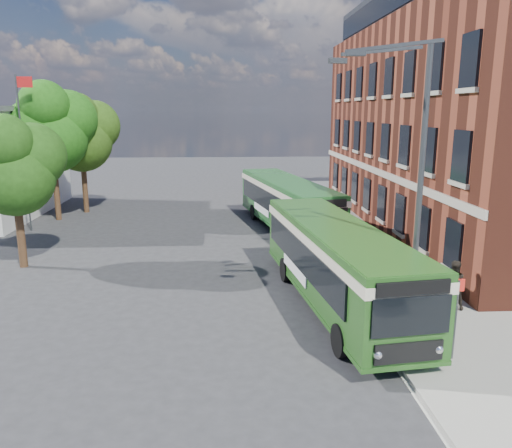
{
  "coord_description": "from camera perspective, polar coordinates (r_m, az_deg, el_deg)",
  "views": [
    {
      "loc": [
        -0.75,
        -16.86,
        7.07
      ],
      "look_at": [
        0.52,
        4.34,
        2.2
      ],
      "focal_mm": 35.0,
      "sensor_mm": 36.0,
      "label": 1
    }
  ],
  "objects": [
    {
      "name": "ground",
      "position": [
        18.3,
        -0.81,
        -9.81
      ],
      "size": [
        120.0,
        120.0,
        0.0
      ],
      "primitive_type": "plane",
      "color": "#29292B",
      "rests_on": "ground"
    },
    {
      "name": "pavement",
      "position": [
        26.96,
        13.42,
        -2.48
      ],
      "size": [
        6.0,
        48.0,
        0.15
      ],
      "primitive_type": "cube",
      "color": "#99978B",
      "rests_on": "ground"
    },
    {
      "name": "kerb_line",
      "position": [
        26.27,
        7.02,
        -2.78
      ],
      "size": [
        0.12,
        48.0,
        0.01
      ],
      "primitive_type": "cube",
      "color": "beige",
      "rests_on": "ground"
    },
    {
      "name": "brick_office",
      "position": [
        32.41,
        24.17,
        11.64
      ],
      "size": [
        12.1,
        26.0,
        14.2
      ],
      "color": "maroon",
      "rests_on": "ground"
    },
    {
      "name": "flagpole",
      "position": [
        32.14,
        -25.02,
        7.92
      ],
      "size": [
        0.95,
        0.1,
        9.0
      ],
      "color": "#3A3E40",
      "rests_on": "ground"
    },
    {
      "name": "street_lamp",
      "position": [
        16.04,
        17.06,
        4.18
      ],
      "size": [
        2.96,
        2.38,
        9.0
      ],
      "color": "#3A3E40",
      "rests_on": "ground"
    },
    {
      "name": "bus_stop_sign",
      "position": [
        15.22,
        21.85,
        -9.5
      ],
      "size": [
        0.35,
        0.08,
        2.52
      ],
      "color": "#3A3E40",
      "rests_on": "ground"
    },
    {
      "name": "bus_front",
      "position": [
        18.42,
        9.14,
        -3.77
      ],
      "size": [
        3.94,
        11.69,
        3.02
      ],
      "color": "#225019",
      "rests_on": "ground"
    },
    {
      "name": "bus_rear",
      "position": [
        29.77,
        3.53,
        2.76
      ],
      "size": [
        4.93,
        12.49,
        3.02
      ],
      "color": "#1D5321",
      "rests_on": "ground"
    },
    {
      "name": "pedestrian_a",
      "position": [
        15.84,
        18.61,
        -10.12
      ],
      "size": [
        0.69,
        0.49,
        1.8
      ],
      "primitive_type": "imported",
      "rotation": [
        0.0,
        0.0,
        3.22
      ],
      "color": "black",
      "rests_on": "pavement"
    },
    {
      "name": "pedestrian_b",
      "position": [
        19.05,
        21.6,
        -6.47
      ],
      "size": [
        0.95,
        0.79,
        1.78
      ],
      "primitive_type": "imported",
      "rotation": [
        0.0,
        0.0,
        3.01
      ],
      "color": "black",
      "rests_on": "pavement"
    },
    {
      "name": "tree_left",
      "position": [
        24.52,
        -25.93,
        6.08
      ],
      "size": [
        4.11,
        3.9,
        6.93
      ],
      "color": "#362113",
      "rests_on": "ground"
    },
    {
      "name": "tree_mid",
      "position": [
        34.61,
        -22.33,
        10.23
      ],
      "size": [
        5.25,
        5.0,
        8.87
      ],
      "color": "#362113",
      "rests_on": "ground"
    },
    {
      "name": "tree_right",
      "position": [
        36.58,
        -19.33,
        9.86
      ],
      "size": [
        4.87,
        4.63,
        8.22
      ],
      "color": "#362113",
      "rests_on": "ground"
    }
  ]
}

